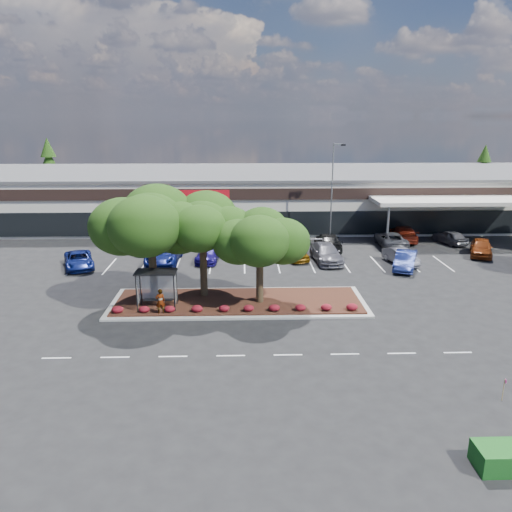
{
  "coord_description": "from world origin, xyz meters",
  "views": [
    {
      "loc": [
        -1.74,
        -29.23,
        12.84
      ],
      "look_at": [
        -0.65,
        7.24,
        2.6
      ],
      "focal_mm": 35.0,
      "sensor_mm": 36.0,
      "label": 1
    }
  ],
  "objects_px": {
    "survey_stake": "(504,387)",
    "light_pole": "(332,200)",
    "car_0": "(79,260)",
    "car_1": "(164,254)"
  },
  "relations": [
    {
      "from": "survey_stake",
      "to": "car_1",
      "type": "xyz_separation_m",
      "value": [
        -19.2,
        23.23,
        0.13
      ]
    },
    {
      "from": "survey_stake",
      "to": "car_1",
      "type": "distance_m",
      "value": 30.14
    },
    {
      "from": "survey_stake",
      "to": "car_0",
      "type": "distance_m",
      "value": 34.46
    },
    {
      "from": "survey_stake",
      "to": "car_0",
      "type": "bearing_deg",
      "value": 140.12
    },
    {
      "from": "car_0",
      "to": "car_1",
      "type": "distance_m",
      "value": 7.33
    },
    {
      "from": "light_pole",
      "to": "car_1",
      "type": "xyz_separation_m",
      "value": [
        -16.37,
        -6.8,
        -3.75
      ]
    },
    {
      "from": "car_0",
      "to": "survey_stake",
      "type": "bearing_deg",
      "value": -60.5
    },
    {
      "from": "car_0",
      "to": "car_1",
      "type": "relative_size",
      "value": 0.83
    },
    {
      "from": "light_pole",
      "to": "car_1",
      "type": "height_order",
      "value": "light_pole"
    },
    {
      "from": "survey_stake",
      "to": "light_pole",
      "type": "bearing_deg",
      "value": 95.4
    }
  ]
}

